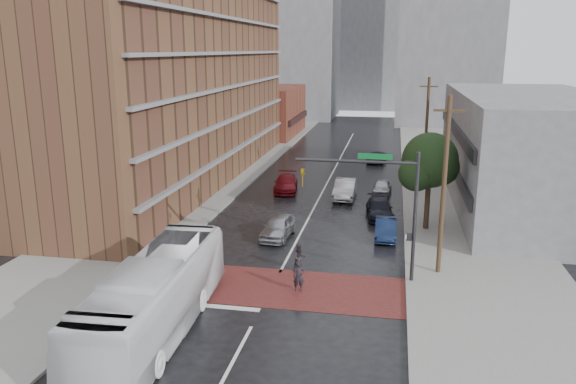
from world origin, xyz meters
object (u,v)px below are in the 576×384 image
at_px(transit_bus, 155,297).
at_px(car_travel_b, 345,189).
at_px(pedestrian_b, 300,258).
at_px(car_travel_c, 286,183).
at_px(car_parked_far, 382,187).
at_px(car_parked_mid, 379,209).
at_px(car_parked_near, 386,228).
at_px(suv_travel, 377,157).
at_px(pedestrian_a, 299,277).
at_px(car_travel_a, 278,227).

distance_m(transit_bus, car_travel_b, 25.82).
height_order(pedestrian_b, car_travel_c, pedestrian_b).
height_order(car_travel_b, car_parked_far, car_travel_b).
relative_size(car_travel_b, car_parked_mid, 1.07).
relative_size(transit_bus, pedestrian_b, 7.83).
xyz_separation_m(car_travel_b, car_travel_c, (-5.42, 1.48, -0.10)).
distance_m(pedestrian_b, car_parked_near, 8.29).
bearing_deg(car_travel_c, car_parked_far, -4.65).
distance_m(car_travel_c, car_parked_mid, 10.75).
bearing_deg(suv_travel, pedestrian_a, -88.73).
relative_size(car_travel_b, car_travel_c, 1.01).
relative_size(pedestrian_a, car_parked_mid, 0.36).
relative_size(pedestrian_b, car_travel_a, 0.37).
xyz_separation_m(pedestrian_b, suv_travel, (3.18, 32.93, -0.23)).
height_order(transit_bus, pedestrian_a, transit_bus).
bearing_deg(car_parked_near, pedestrian_a, -114.96).
distance_m(car_travel_c, car_parked_far, 8.48).
bearing_deg(pedestrian_b, transit_bus, -146.11).
bearing_deg(car_travel_b, car_travel_c, 165.41).
relative_size(transit_bus, car_travel_c, 2.56).
bearing_deg(car_parked_far, pedestrian_a, -96.56).
bearing_deg(transit_bus, suv_travel, 76.32).
xyz_separation_m(pedestrian_b, car_parked_far, (4.15, 18.63, -0.15)).
bearing_deg(car_parked_far, car_parked_near, -83.94).
bearing_deg(transit_bus, car_parked_near, 54.79).
relative_size(car_travel_a, car_parked_near, 1.07).
distance_m(pedestrian_b, car_parked_far, 19.09).
height_order(car_travel_a, car_parked_mid, car_travel_a).
relative_size(car_travel_a, car_travel_b, 0.88).
height_order(car_travel_c, suv_travel, car_travel_c).
bearing_deg(car_parked_far, car_travel_b, -144.82).
bearing_deg(suv_travel, car_travel_c, -111.33).
bearing_deg(car_travel_a, car_travel_c, 102.44).
relative_size(pedestrian_a, car_travel_b, 0.33).
distance_m(pedestrian_a, car_travel_c, 21.48).
bearing_deg(car_travel_b, car_travel_a, -106.68).
distance_m(pedestrian_a, car_travel_b, 19.48).
height_order(transit_bus, car_travel_a, transit_bus).
height_order(car_travel_a, suv_travel, car_travel_a).
bearing_deg(car_parked_far, suv_travel, 97.23).
distance_m(car_travel_a, car_parked_far, 14.65).
height_order(pedestrian_a, pedestrian_b, pedestrian_a).
height_order(pedestrian_a, car_travel_a, pedestrian_a).
height_order(car_travel_b, car_travel_c, car_travel_b).
height_order(transit_bus, car_travel_c, transit_bus).
xyz_separation_m(pedestrian_b, car_travel_a, (-2.41, 5.53, -0.07)).
bearing_deg(car_travel_a, car_travel_b, 76.48).
bearing_deg(car_parked_near, car_parked_mid, 95.92).
xyz_separation_m(suv_travel, car_parked_mid, (0.97, -21.33, 0.10)).
xyz_separation_m(pedestrian_a, car_parked_near, (4.29, 9.55, -0.16)).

